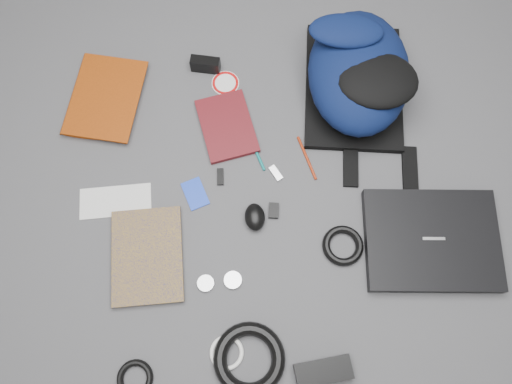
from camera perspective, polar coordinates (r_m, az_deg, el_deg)
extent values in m
plane|color=#4F4F51|center=(1.42, 0.00, -0.26)|extent=(4.00, 4.00, 0.00)
cube|color=black|center=(1.45, 19.42, -5.22)|extent=(0.42, 0.36, 0.04)
imported|color=#7D2C07|center=(1.63, -20.24, 10.51)|extent=(0.29, 0.33, 0.03)
imported|color=#CC9A0E|center=(1.42, -16.16, -7.37)|extent=(0.23, 0.29, 0.02)
cube|color=silver|center=(1.47, -15.76, -1.03)|extent=(0.21, 0.12, 0.00)
cube|color=#480D11|center=(1.49, -3.35, 7.52)|extent=(0.16, 0.21, 0.02)
cube|color=black|center=(1.58, -5.80, 14.28)|extent=(0.09, 0.06, 0.05)
cylinder|color=white|center=(1.57, -3.52, 12.31)|extent=(0.09, 0.09, 0.00)
cylinder|color=#0C7271|center=(1.46, -0.16, 5.04)|extent=(0.03, 0.15, 0.01)
cylinder|color=#98270B|center=(1.46, 5.83, 3.90)|extent=(0.02, 0.14, 0.01)
cube|color=blue|center=(1.43, -6.97, -0.19)|extent=(0.07, 0.10, 0.00)
cube|color=black|center=(1.43, -4.09, 1.74)|extent=(0.03, 0.05, 0.01)
cube|color=silver|center=(1.44, 2.27, 2.16)|extent=(0.03, 0.05, 0.01)
cube|color=black|center=(1.40, 2.03, -2.15)|extent=(0.04, 0.05, 0.01)
ellipsoid|color=black|center=(1.38, -0.14, -2.88)|extent=(0.07, 0.09, 0.04)
cylinder|color=#AAAAAC|center=(1.36, -5.76, -10.34)|extent=(0.06, 0.06, 0.01)
cylinder|color=silver|center=(1.36, -2.66, -10.03)|extent=(0.06, 0.06, 0.01)
torus|color=black|center=(1.39, 9.90, -6.06)|extent=(0.14, 0.14, 0.02)
cube|color=black|center=(1.34, 7.70, -19.66)|extent=(0.15, 0.07, 0.04)
torus|color=black|center=(1.33, -0.78, -18.53)|extent=(0.24, 0.24, 0.04)
torus|color=black|center=(1.37, -13.67, -20.00)|extent=(0.10, 0.10, 0.02)
torus|color=white|center=(1.34, -3.37, -17.85)|extent=(0.12, 0.12, 0.01)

